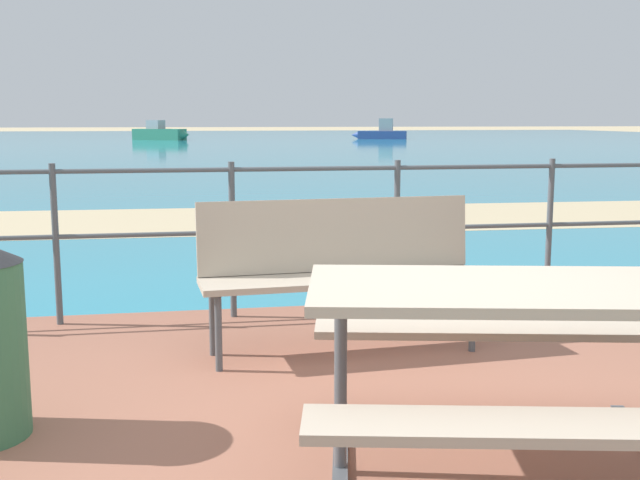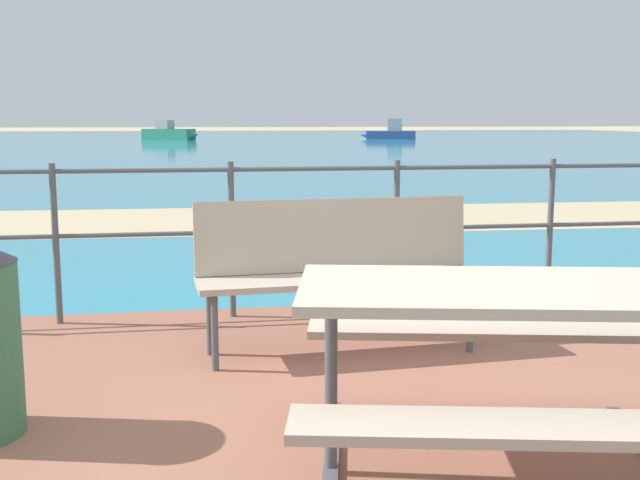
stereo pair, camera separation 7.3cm
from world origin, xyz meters
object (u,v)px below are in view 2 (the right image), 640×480
picnic_table (504,333)px  boat_mid (391,133)px  park_bench (337,260)px  boat_near (170,133)px

picnic_table → boat_mid: boat_mid is taller
park_bench → picnic_table: bearing=-83.9°
park_bench → boat_near: bearing=88.7°
picnic_table → boat_mid: (12.09, 49.24, -0.20)m
park_bench → boat_near: (-2.43, 47.49, -0.15)m
picnic_table → boat_mid: 50.71m
picnic_table → park_bench: park_bench is taller
picnic_table → boat_near: 49.33m
picnic_table → park_bench: 1.80m
picnic_table → boat_near: (-2.76, 49.25, -0.18)m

